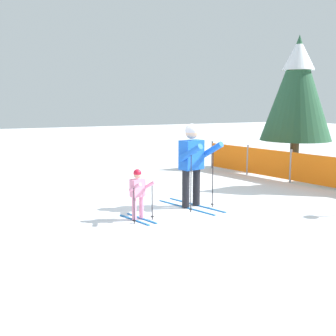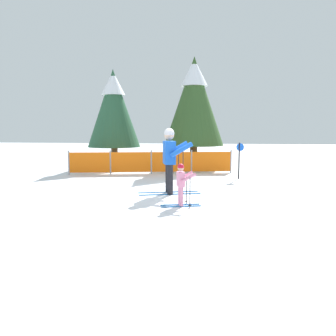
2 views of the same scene
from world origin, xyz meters
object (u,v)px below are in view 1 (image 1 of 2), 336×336
at_px(skier_child, 138,191).
at_px(conifer_near, 297,87).
at_px(skier_adult, 192,158).
at_px(safety_fence, 291,166).

distance_m(skier_child, conifer_near, 8.65).
xyz_separation_m(skier_adult, safety_fence, (-1.26, 3.90, -0.63)).
bearing_deg(safety_fence, skier_child, -72.35).
relative_size(skier_adult, conifer_near, 0.40).
xyz_separation_m(safety_fence, conifer_near, (-2.15, 2.07, 2.33)).
xyz_separation_m(skier_adult, skier_child, (0.45, -1.45, -0.52)).
bearing_deg(skier_child, conifer_near, 102.21).
bearing_deg(skier_adult, conifer_near, 103.55).
distance_m(skier_child, safety_fence, 5.61).
bearing_deg(safety_fence, skier_adult, -72.15).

